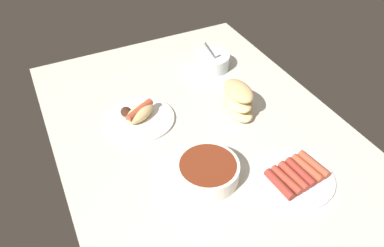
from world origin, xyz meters
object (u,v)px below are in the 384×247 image
at_px(plate_hotdog_assembled, 140,116).
at_px(bowl_chili, 208,170).
at_px(bowl_coleslaw, 211,61).
at_px(plate_sausages, 296,176).
at_px(bread_stack, 238,100).

bearing_deg(plate_hotdog_assembled, bowl_chili, 15.19).
distance_m(bowl_coleslaw, plate_sausages, 0.61).
distance_m(plate_hotdog_assembled, plate_sausages, 0.53).
bearing_deg(plate_sausages, bread_stack, 179.45).
bearing_deg(bowl_chili, plate_hotdog_assembled, -164.81).
xyz_separation_m(plate_hotdog_assembled, plate_sausages, (0.43, 0.31, -0.01)).
bearing_deg(plate_sausages, bowl_coleslaw, 174.64).
bearing_deg(bowl_coleslaw, plate_sausages, -5.36).
relative_size(bread_stack, plate_sausages, 0.67).
bearing_deg(bowl_chili, bowl_coleslaw, 150.64).
height_order(bowl_chili, plate_sausages, bowl_chili).
relative_size(bowl_coleslaw, plate_sausages, 0.72).
bearing_deg(bowl_coleslaw, bowl_chili, -29.36).
relative_size(plate_hotdog_assembled, plate_sausages, 1.04).
bearing_deg(bread_stack, bowl_coleslaw, 169.32).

